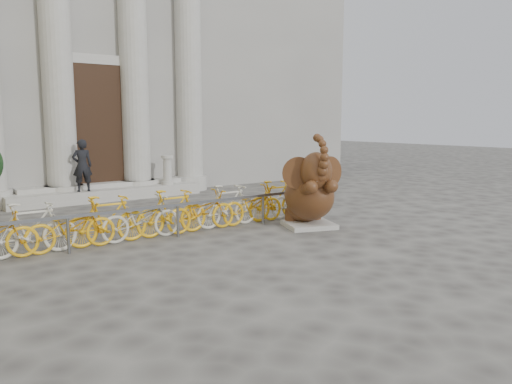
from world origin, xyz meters
TOP-DOWN VIEW (x-y plane):
  - ground at (0.00, 0.00)m, footprint 80.00×80.00m
  - classical_building at (0.00, 14.93)m, footprint 22.00×10.70m
  - entrance_steps at (0.00, 9.40)m, footprint 6.00×1.20m
  - elephant_statue at (2.32, 2.52)m, footprint 1.45×1.71m
  - bike_rack at (-0.60, 3.70)m, footprint 9.05×0.53m
  - pedestrian at (-0.83, 9.05)m, footprint 0.61×0.45m
  - balustrade_post at (1.96, 9.10)m, footprint 0.39×0.39m

SIDE VIEW (x-z plane):
  - ground at x=0.00m, z-range 0.00..0.00m
  - entrance_steps at x=0.00m, z-range 0.00..0.36m
  - bike_rack at x=-0.60m, z-range 0.00..1.00m
  - elephant_statue at x=2.32m, z-range -0.29..1.86m
  - balustrade_post at x=1.96m, z-range 0.32..1.29m
  - pedestrian at x=-0.83m, z-range 0.36..1.92m
  - classical_building at x=0.00m, z-range -0.02..11.98m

